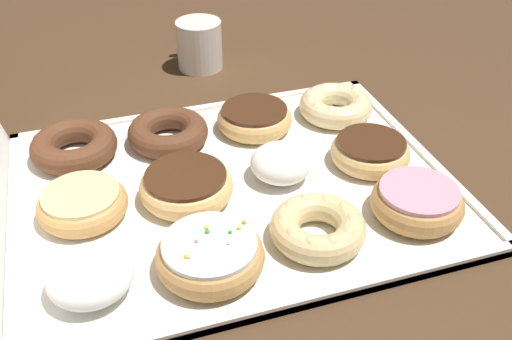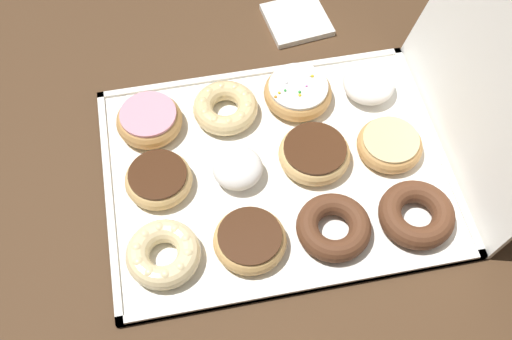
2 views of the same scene
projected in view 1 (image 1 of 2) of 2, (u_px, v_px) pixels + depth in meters
ground_plane at (234, 192)px, 0.78m from camera, size 3.00×3.00×0.00m
donut_box at (234, 189)px, 0.77m from camera, size 0.43×0.57×0.01m
pink_frosted_donut_0 at (417, 202)px, 0.71m from camera, size 0.11×0.11×0.04m
chocolate_frosted_donut_1 at (370, 151)px, 0.80m from camera, size 0.11×0.11×0.04m
cruller_donut_2 at (336, 105)px, 0.91m from camera, size 0.11×0.11×0.04m
cruller_donut_3 at (318, 227)px, 0.67m from camera, size 0.11×0.11×0.04m
powdered_filled_donut_4 at (281, 162)px, 0.77m from camera, size 0.08×0.08×0.05m
chocolate_frosted_donut_5 at (254, 118)px, 0.87m from camera, size 0.11×0.11×0.04m
sprinkle_donut_6 at (210, 255)px, 0.64m from camera, size 0.12×0.12×0.04m
chocolate_frosted_donut_7 at (186, 186)px, 0.74m from camera, size 0.12×0.12×0.04m
chocolate_cake_ring_donut_8 at (168, 132)px, 0.85m from camera, size 0.12×0.12×0.03m
powdered_filled_donut_9 at (90, 275)px, 0.61m from camera, size 0.09×0.09×0.04m
glazed_ring_donut_10 at (83, 206)px, 0.71m from camera, size 0.11×0.11×0.03m
chocolate_cake_ring_donut_11 at (74, 146)px, 0.81m from camera, size 0.12×0.12×0.04m
coffee_mug at (199, 43)px, 1.06m from camera, size 0.10×0.08×0.09m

